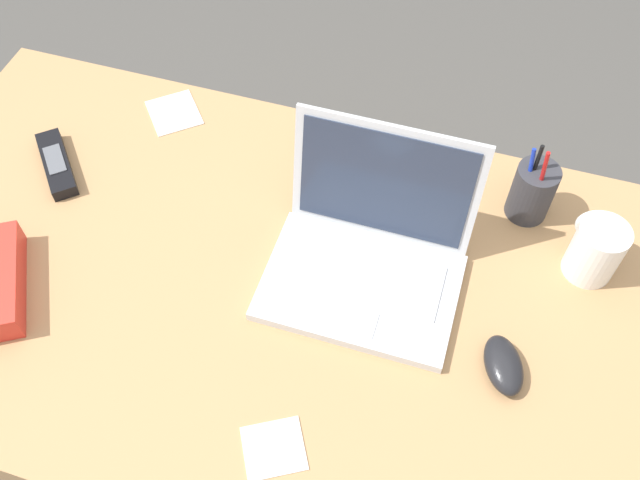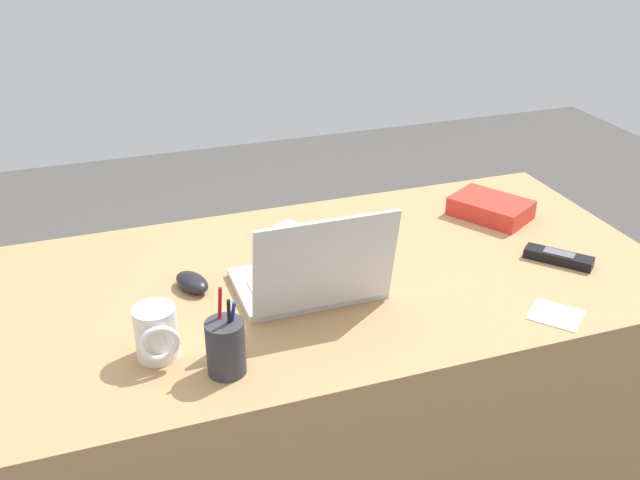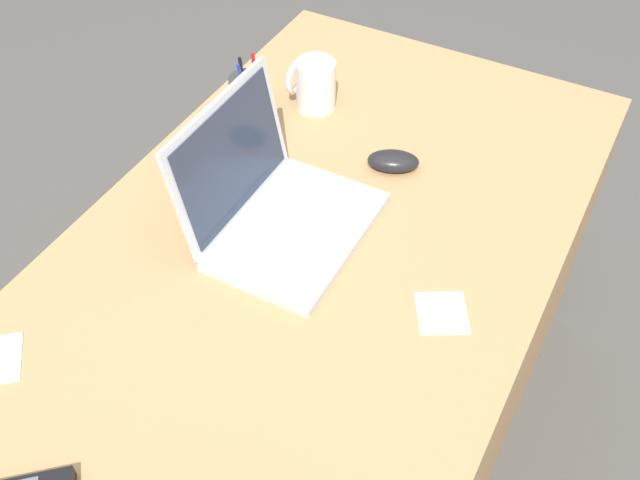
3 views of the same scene
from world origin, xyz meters
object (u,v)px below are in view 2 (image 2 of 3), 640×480
snack_bag (491,208)px  pen_holder (226,347)px  cordless_phone (559,257)px  laptop (312,277)px  computer_mouse (192,282)px  coffee_mug_white (156,333)px

snack_bag → pen_holder: bearing=27.9°
pen_holder → cordless_phone: bearing=-169.5°
laptop → cordless_phone: (-0.61, 0.04, -0.04)m
laptop → pen_holder: size_ratio=1.83×
cordless_phone → computer_mouse: bearing=-10.8°
pen_holder → computer_mouse: bearing=-88.7°
snack_bag → laptop: bearing=21.7°
pen_holder → snack_bag: pen_holder is taller
cordless_phone → pen_holder: 0.86m
coffee_mug_white → snack_bag: coffee_mug_white is taller
cordless_phone → snack_bag: snack_bag is taller
laptop → cordless_phone: bearing=175.8°
laptop → computer_mouse: size_ratio=3.16×
coffee_mug_white → cordless_phone: coffee_mug_white is taller
cordless_phone → coffee_mug_white: bearing=4.1°
laptop → coffee_mug_white: bearing=17.8°
computer_mouse → coffee_mug_white: (0.11, 0.23, 0.04)m
laptop → coffee_mug_white: laptop is taller
computer_mouse → snack_bag: size_ratio=0.50×
coffee_mug_white → cordless_phone: (-0.96, -0.07, -0.04)m
laptop → computer_mouse: 0.27m
coffee_mug_white → cordless_phone: bearing=-175.9°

